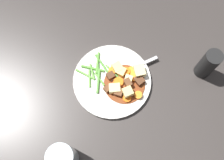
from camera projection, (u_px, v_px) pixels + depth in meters
name	position (u px, v px, depth m)	size (l,w,h in m)	color
ground_plane	(112.00, 82.00, 0.83)	(3.00, 3.00, 0.00)	#383330
dinner_plate	(112.00, 81.00, 0.82)	(0.26, 0.26, 0.02)	white
stew_sauce	(124.00, 84.00, 0.81)	(0.13, 0.13, 0.00)	brown
carrot_slice_0	(127.00, 98.00, 0.79)	(0.03, 0.03, 0.01)	orange
carrot_slice_1	(131.00, 71.00, 0.82)	(0.03, 0.03, 0.01)	orange
carrot_slice_2	(114.00, 71.00, 0.82)	(0.03, 0.03, 0.01)	orange
carrot_slice_3	(118.00, 82.00, 0.81)	(0.03, 0.03, 0.01)	orange
carrot_slice_4	(135.00, 76.00, 0.81)	(0.04, 0.04, 0.01)	orange
carrot_slice_5	(138.00, 95.00, 0.79)	(0.03, 0.03, 0.01)	orange
carrot_slice_6	(126.00, 71.00, 0.82)	(0.03, 0.03, 0.01)	orange
potato_chunk_0	(128.00, 92.00, 0.78)	(0.03, 0.03, 0.03)	#E5CC7A
potato_chunk_1	(118.00, 68.00, 0.82)	(0.03, 0.03, 0.02)	#E5CC7A
potato_chunk_2	(121.00, 72.00, 0.81)	(0.03, 0.03, 0.02)	#E5CC7A
potato_chunk_3	(115.00, 89.00, 0.79)	(0.04, 0.03, 0.02)	#EAD68C
potato_chunk_4	(139.00, 71.00, 0.81)	(0.03, 0.04, 0.03)	#EAD68C
potato_chunk_5	(128.00, 79.00, 0.81)	(0.03, 0.02, 0.02)	#EAD68C
meat_chunk_0	(119.00, 92.00, 0.79)	(0.03, 0.02, 0.02)	brown
meat_chunk_1	(139.00, 79.00, 0.81)	(0.03, 0.03, 0.02)	#56331E
meat_chunk_2	(107.00, 89.00, 0.80)	(0.02, 0.02, 0.02)	brown
meat_chunk_3	(111.00, 76.00, 0.81)	(0.02, 0.02, 0.02)	#56331E
meat_chunk_4	(128.00, 83.00, 0.80)	(0.03, 0.02, 0.02)	brown
green_bean_0	(98.00, 63.00, 0.83)	(0.01, 0.01, 0.08)	#599E38
green_bean_1	(93.00, 68.00, 0.83)	(0.01, 0.01, 0.08)	#599E38
green_bean_2	(98.00, 82.00, 0.81)	(0.01, 0.01, 0.08)	#4C8E33
green_bean_3	(92.00, 71.00, 0.82)	(0.01, 0.01, 0.05)	#66AD42
green_bean_4	(90.00, 78.00, 0.81)	(0.01, 0.01, 0.06)	#66AD42
green_bean_5	(111.00, 72.00, 0.82)	(0.01, 0.01, 0.06)	#599E38
green_bean_6	(102.00, 64.00, 0.83)	(0.01, 0.01, 0.08)	#4C8E33
green_bean_7	(85.00, 74.00, 0.82)	(0.01, 0.01, 0.07)	#66AD42
green_bean_8	(98.00, 73.00, 0.82)	(0.01, 0.01, 0.07)	#4C8E33
green_bean_9	(100.00, 80.00, 0.81)	(0.01, 0.01, 0.05)	#66AD42
fork	(132.00, 68.00, 0.83)	(0.16, 0.10, 0.00)	silver
water_glass	(63.00, 158.00, 0.69)	(0.07, 0.07, 0.12)	silver
pepper_mill	(208.00, 64.00, 0.79)	(0.05, 0.05, 0.12)	black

